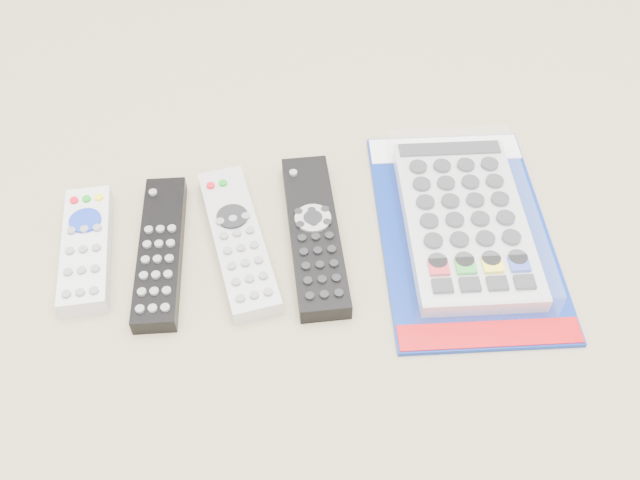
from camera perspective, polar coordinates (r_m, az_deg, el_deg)
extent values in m
plane|color=tan|center=(0.76, -2.46, 0.55)|extent=(5.00, 5.00, 0.00)
cube|color=silver|center=(0.77, -18.17, -0.63)|extent=(0.05, 0.16, 0.02)
cylinder|color=#1732B2|center=(0.78, -18.28, 1.50)|extent=(0.03, 0.03, 0.00)
cube|color=black|center=(0.75, -12.62, -0.80)|extent=(0.07, 0.20, 0.02)
cube|color=silver|center=(0.75, -6.60, 0.03)|extent=(0.06, 0.20, 0.02)
cylinder|color=black|center=(0.76, -7.04, 1.89)|extent=(0.04, 0.04, 0.00)
cube|color=black|center=(0.75, -0.48, 0.57)|extent=(0.07, 0.21, 0.02)
cylinder|color=silver|center=(0.75, -0.57, 1.75)|extent=(0.04, 0.04, 0.00)
cube|color=navy|center=(0.78, 11.42, 0.68)|extent=(0.22, 0.32, 0.01)
cube|color=white|center=(0.86, 9.93, 7.17)|extent=(0.18, 0.07, 0.00)
cube|color=#AF0C11|center=(0.70, 13.43, -7.33)|extent=(0.18, 0.05, 0.00)
cube|color=silver|center=(0.77, 11.49, 1.50)|extent=(0.16, 0.24, 0.02)
cube|color=white|center=(0.76, 11.58, 1.89)|extent=(0.17, 0.26, 0.03)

